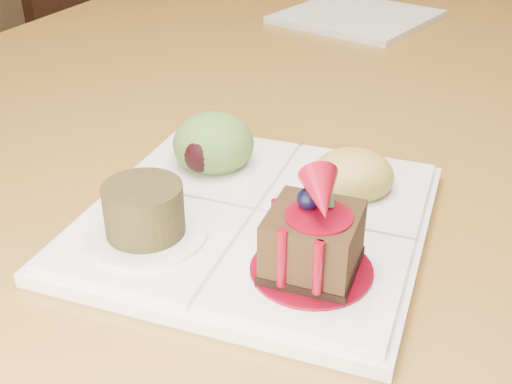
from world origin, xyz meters
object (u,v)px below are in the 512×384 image
at_px(chair_left, 120,53).
at_px(second_plate, 357,17).
at_px(sampler_plate, 255,202).
at_px(dining_table, 317,72).

xyz_separation_m(chair_left, second_plate, (0.73, -0.26, 0.24)).
xyz_separation_m(sampler_plate, second_plate, (-0.11, 0.70, -0.02)).
bearing_deg(sampler_plate, second_plate, 94.86).
bearing_deg(sampler_plate, chair_left, 126.88).
distance_m(dining_table, sampler_plate, 0.61).
xyz_separation_m(dining_table, chair_left, (-0.69, 0.37, -0.17)).
bearing_deg(sampler_plate, dining_table, 99.64).
bearing_deg(chair_left, dining_table, 70.08).
distance_m(sampler_plate, second_plate, 0.71).
height_order(dining_table, sampler_plate, sampler_plate).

